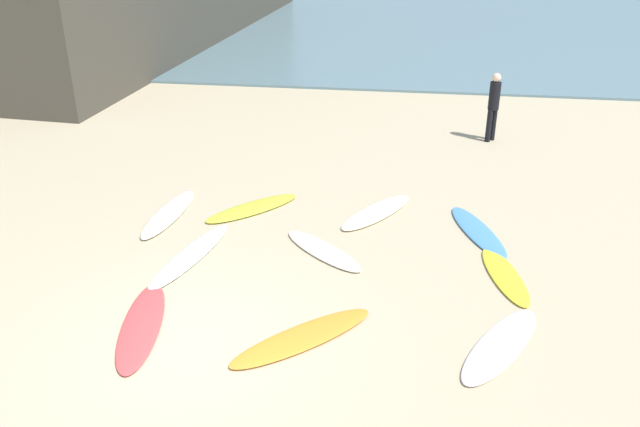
# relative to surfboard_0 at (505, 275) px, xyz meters

# --- Properties ---
(ground_plane) EXTENTS (120.00, 120.00, 0.00)m
(ground_plane) POSITION_rel_surfboard_0_xyz_m (-4.66, -2.57, -0.03)
(ground_plane) COLOR #C6B28E
(ocean_water) EXTENTS (120.00, 40.00, 0.08)m
(ocean_water) POSITION_rel_surfboard_0_xyz_m (-4.66, 31.49, 0.01)
(ocean_water) COLOR slate
(ocean_water) RESTS_ON ground_plane
(surfboard_0) EXTENTS (0.91, 2.02, 0.07)m
(surfboard_0) POSITION_rel_surfboard_0_xyz_m (0.00, 0.00, 0.00)
(surfboard_0) COLOR yellow
(surfboard_0) RESTS_ON ground_plane
(surfboard_1) EXTENTS (1.80, 1.71, 0.07)m
(surfboard_1) POSITION_rel_surfboard_0_xyz_m (-3.16, 0.43, 0.00)
(surfboard_1) COLOR silver
(surfboard_1) RESTS_ON ground_plane
(surfboard_2) EXTENTS (2.15, 2.08, 0.07)m
(surfboard_2) POSITION_rel_surfboard_0_xyz_m (-3.11, -2.20, 0.00)
(surfboard_2) COLOR orange
(surfboard_2) RESTS_ON ground_plane
(surfboard_3) EXTENTS (1.25, 2.27, 0.07)m
(surfboard_3) POSITION_rel_surfboard_0_xyz_m (-0.34, 1.60, 0.00)
(surfboard_3) COLOR #5094DE
(surfboard_3) RESTS_ON ground_plane
(surfboard_4) EXTENTS (1.66, 2.14, 0.08)m
(surfboard_4) POSITION_rel_surfboard_0_xyz_m (-2.31, 2.17, 0.01)
(surfboard_4) COLOR #F8EDC5
(surfboard_4) RESTS_ON ground_plane
(surfboard_5) EXTENTS (1.04, 2.41, 0.06)m
(surfboard_5) POSITION_rel_surfboard_0_xyz_m (-5.55, -2.25, -0.00)
(surfboard_5) COLOR #DD4B4C
(surfboard_5) RESTS_ON ground_plane
(surfboard_6) EXTENTS (1.06, 2.61, 0.08)m
(surfboard_6) POSITION_rel_surfboard_0_xyz_m (-5.49, -0.08, 0.00)
(surfboard_6) COLOR white
(surfboard_6) RESTS_ON ground_plane
(surfboard_7) EXTENTS (1.60, 2.21, 0.07)m
(surfboard_7) POSITION_rel_surfboard_0_xyz_m (-0.27, -1.99, 0.00)
(surfboard_7) COLOR white
(surfboard_7) RESTS_ON ground_plane
(surfboard_8) EXTENTS (1.93, 1.98, 0.08)m
(surfboard_8) POSITION_rel_surfboard_0_xyz_m (-4.85, 2.01, 0.00)
(surfboard_8) COLOR yellow
(surfboard_8) RESTS_ON ground_plane
(surfboard_9) EXTENTS (0.69, 2.35, 0.09)m
(surfboard_9) POSITION_rel_surfboard_0_xyz_m (-6.47, 1.50, 0.01)
(surfboard_9) COLOR white
(surfboard_9) RESTS_ON ground_plane
(beachgoer_near) EXTENTS (0.39, 0.39, 1.79)m
(beachgoer_near) POSITION_rel_surfboard_0_xyz_m (0.35, 7.06, 0.97)
(beachgoer_near) COLOR black
(beachgoer_near) RESTS_ON ground_plane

